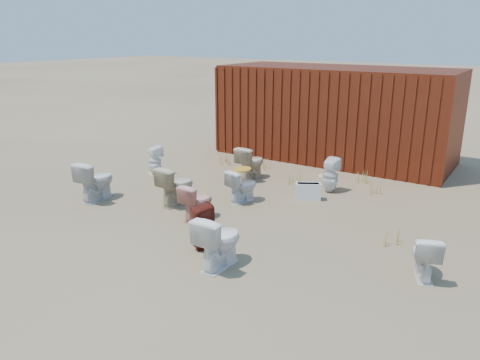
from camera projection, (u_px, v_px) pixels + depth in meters
The scene contains 22 objects.
ground at pixel (222, 217), 8.57m from camera, with size 100.00×100.00×0.00m, color brown.
shipping_container at pixel (335, 113), 12.36m from camera, with size 6.00×2.40×2.40m, color #4C150C.
toilet_front_a at pixel (96, 180), 9.33m from camera, with size 0.46×0.80×0.82m, color silver.
toilet_front_pink at pixel (197, 202), 8.36m from camera, with size 0.38×0.66×0.67m, color #E29182.
toilet_front_c at pixel (219, 241), 6.62m from camera, with size 0.45×0.78×0.80m, color white.
toilet_front_maroon at pixel (200, 227), 7.15m from camera, with size 0.33×0.34×0.74m, color #5F1A10.
toilet_front_e at pixel (425, 256), 6.34m from camera, with size 0.36×0.63×0.65m, color white.
toilet_back_a at pixel (155, 161), 11.03m from camera, with size 0.32×0.32×0.70m, color white.
toilet_back_beige_left at pixel (251, 163), 10.72m from camera, with size 0.43×0.76×0.77m, color #CAB794.
toilet_back_beige_right at pixel (176, 185), 9.08m from camera, with size 0.44×0.77×0.78m, color #C3B58F.
toilet_back_yellowlid at pixel (242, 186), 9.26m from camera, with size 0.37×0.64×0.66m, color white.
toilet_back_e at pixel (330, 175), 9.81m from camera, with size 0.33×0.34×0.74m, color white.
yellow_lid at pixel (242, 169), 9.16m from camera, with size 0.33×0.42×0.03m, color gold.
loose_tank at pixel (308, 192), 9.40m from camera, with size 0.50×0.20×0.35m, color silver.
loose_lid_near at pixel (327, 175), 11.04m from camera, with size 0.38×0.49×0.02m, color beige.
loose_lid_far at pixel (157, 173), 11.26m from camera, with size 0.36×0.47×0.02m, color beige.
weed_clump_a at pixel (227, 158), 11.99m from camera, with size 0.36×0.36×0.31m, color #B19646.
weed_clump_b at pixel (295, 178), 10.40m from camera, with size 0.32×0.32×0.30m, color #B19646.
weed_clump_c at pixel (373, 187), 9.70m from camera, with size 0.36×0.36×0.33m, color #B19646.
weed_clump_d at pixel (264, 163), 11.59m from camera, with size 0.30×0.30×0.30m, color #B19646.
weed_clump_e at pixel (362, 176), 10.58m from camera, with size 0.34×0.34×0.28m, color #B19646.
weed_clump_f at pixel (393, 237), 7.40m from camera, with size 0.28×0.28×0.26m, color #B19646.
Camera 1 is at (4.65, -6.49, 3.19)m, focal length 35.00 mm.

